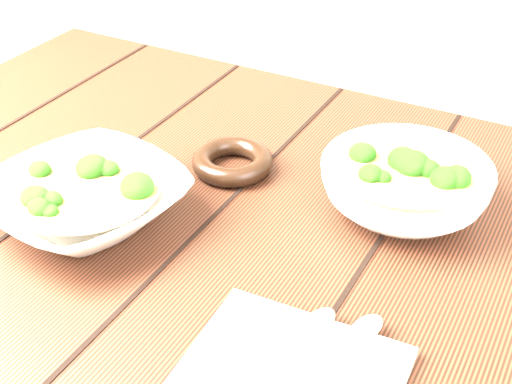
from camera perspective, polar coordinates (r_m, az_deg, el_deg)
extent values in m
cube|color=#3B1B10|center=(0.91, -1.71, -2.77)|extent=(1.20, 0.80, 0.04)
cube|color=#3B1B10|center=(1.62, -12.20, -1.58)|extent=(0.07, 0.07, 0.71)
imported|color=white|center=(0.90, -13.45, -0.66)|extent=(0.28, 0.28, 0.06)
cylinder|color=olive|center=(0.89, -13.60, 0.32)|extent=(0.19, 0.19, 0.00)
ellipsoid|color=#29791B|center=(0.87, -12.27, 0.51)|extent=(0.04, 0.03, 0.03)
ellipsoid|color=#29791B|center=(0.91, -12.09, 1.84)|extent=(0.04, 0.03, 0.03)
ellipsoid|color=#29791B|center=(0.92, -15.39, 2.00)|extent=(0.04, 0.03, 0.03)
ellipsoid|color=#29791B|center=(0.88, -15.39, 0.24)|extent=(0.04, 0.03, 0.03)
ellipsoid|color=#29791B|center=(0.85, -13.88, -0.92)|extent=(0.04, 0.03, 0.03)
imported|color=white|center=(0.91, 11.81, 0.36)|extent=(0.27, 0.27, 0.07)
cylinder|color=olive|center=(0.89, 11.98, 1.60)|extent=(0.17, 0.17, 0.00)
ellipsoid|color=#29791B|center=(0.89, 13.38, 1.80)|extent=(0.04, 0.04, 0.03)
ellipsoid|color=#29791B|center=(0.92, 13.16, 2.83)|extent=(0.04, 0.04, 0.03)
ellipsoid|color=#29791B|center=(0.93, 10.56, 3.50)|extent=(0.04, 0.04, 0.03)
ellipsoid|color=#29791B|center=(0.89, 10.40, 2.13)|extent=(0.04, 0.04, 0.03)
ellipsoid|color=#29791B|center=(0.86, 10.68, 0.91)|extent=(0.04, 0.04, 0.03)
ellipsoid|color=#29791B|center=(0.85, 13.76, 0.13)|extent=(0.04, 0.04, 0.03)
torus|color=black|center=(0.98, -1.89, 2.46)|extent=(0.15, 0.15, 0.03)
cube|color=beige|center=(0.69, 2.72, -14.53)|extent=(0.21, 0.17, 0.01)
cylinder|color=#B7AFA1|center=(0.69, 1.40, -13.89)|extent=(0.03, 0.13, 0.01)
ellipsoid|color=#B7AFA1|center=(0.73, 5.04, -10.28)|extent=(0.03, 0.05, 0.01)
cylinder|color=#B7AFA1|center=(0.69, 5.06, -14.20)|extent=(0.03, 0.13, 0.01)
ellipsoid|color=#B7AFA1|center=(0.73, 8.78, -10.70)|extent=(0.04, 0.05, 0.01)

